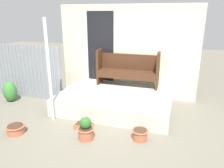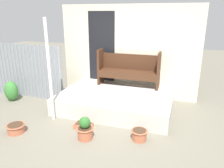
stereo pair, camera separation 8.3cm
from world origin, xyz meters
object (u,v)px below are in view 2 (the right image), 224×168
bench (129,68)px  flower_pot_right (139,134)px  flower_pot_left (16,128)px  planter_box_rect (84,126)px  flower_pot_middle (85,129)px  support_post (49,72)px  shrub_by_fence (11,91)px

bench → flower_pot_right: bearing=-70.3°
flower_pot_left → planter_box_rect: (1.25, 0.61, -0.04)m
flower_pot_right → flower_pot_middle: bearing=-163.8°
flower_pot_middle → flower_pot_right: flower_pot_middle is taller
support_post → flower_pot_left: support_post is taller
flower_pot_left → shrub_by_fence: bearing=134.1°
support_post → flower_pot_right: 2.33m
support_post → bench: bearing=53.3°
shrub_by_fence → bench: bearing=20.8°
bench → shrub_by_fence: (-3.07, -1.17, -0.63)m
bench → flower_pot_left: bearing=-124.7°
support_post → shrub_by_fence: size_ratio=4.03×
flower_pot_right → shrub_by_fence: (-3.82, 0.85, 0.17)m
bench → flower_pot_left: bench is taller
support_post → shrub_by_fence: 2.03m
support_post → flower_pot_middle: support_post is taller
flower_pot_middle → flower_pot_right: (1.02, 0.30, -0.08)m
flower_pot_middle → shrub_by_fence: 3.03m
flower_pot_left → flower_pot_right: size_ratio=1.17×
shrub_by_fence → planter_box_rect: bearing=-16.8°
support_post → flower_pot_middle: 1.51m
flower_pot_left → flower_pot_right: 2.53m
bench → planter_box_rect: (-0.48, -1.95, -0.86)m
bench → flower_pot_middle: size_ratio=3.69×
shrub_by_fence → flower_pot_middle: bearing=-22.2°
flower_pot_middle → flower_pot_right: size_ratio=1.43×
bench → shrub_by_fence: bench is taller
support_post → flower_pot_left: bearing=-116.9°
flower_pot_left → flower_pot_middle: flower_pot_middle is taller
support_post → planter_box_rect: bearing=-11.1°
flower_pot_left → planter_box_rect: flower_pot_left is taller
support_post → shrub_by_fence: (-1.74, 0.62, -0.86)m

